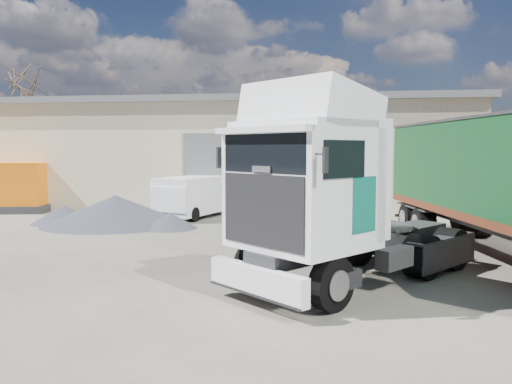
# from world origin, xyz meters

# --- Properties ---
(ground) EXTENTS (120.00, 120.00, 0.00)m
(ground) POSITION_xyz_m (0.00, 0.00, 0.00)
(ground) COLOR black
(ground) RESTS_ON ground
(warehouse) EXTENTS (30.60, 12.60, 5.42)m
(warehouse) POSITION_xyz_m (-6.00, 16.00, 2.66)
(warehouse) COLOR beige
(warehouse) RESTS_ON ground
(bare_tree) EXTENTS (4.00, 4.00, 9.60)m
(bare_tree) POSITION_xyz_m (-18.00, 20.00, 7.92)
(bare_tree) COLOR #382B21
(bare_tree) RESTS_ON ground
(tractor_unit) EXTENTS (5.78, 6.25, 4.22)m
(tractor_unit) POSITION_xyz_m (2.38, -1.33, 1.77)
(tractor_unit) COLOR black
(tractor_unit) RESTS_ON ground
(box_trailer) EXTENTS (4.39, 11.54, 3.76)m
(box_trailer) POSITION_xyz_m (6.97, 2.13, 2.29)
(box_trailer) COLOR #2D2D30
(box_trailer) RESTS_ON ground
(panel_van) EXTENTS (2.94, 4.55, 1.73)m
(panel_van) POSITION_xyz_m (-3.23, 8.97, 0.89)
(panel_van) COLOR black
(panel_van) RESTS_ON ground
(orange_skip) EXTENTS (4.02, 2.93, 2.29)m
(orange_skip) POSITION_xyz_m (-12.23, 9.52, 1.00)
(orange_skip) COLOR #2D2D30
(orange_skip) RESTS_ON ground
(gravel_heap) EXTENTS (7.41, 6.88, 1.15)m
(gravel_heap) POSITION_xyz_m (-5.75, 6.29, 0.53)
(gravel_heap) COLOR #21232C
(gravel_heap) RESTS_ON ground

